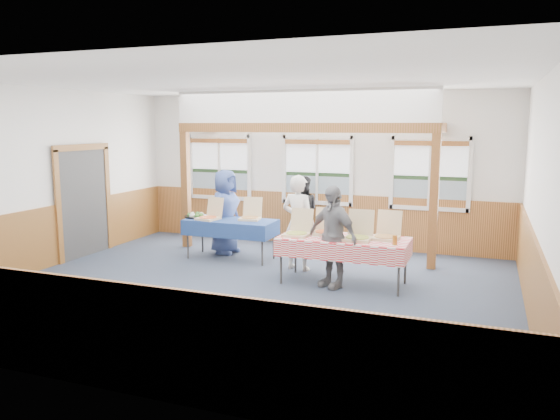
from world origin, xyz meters
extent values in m
plane|color=#262F3F|center=(0.00, 0.00, 0.00)|extent=(8.00, 8.00, 0.00)
plane|color=white|center=(0.00, 0.00, 3.20)|extent=(8.00, 8.00, 0.00)
plane|color=silver|center=(0.00, 3.50, 1.60)|extent=(8.00, 0.00, 8.00)
plane|color=silver|center=(0.00, -3.50, 1.60)|extent=(8.00, 0.00, 8.00)
plane|color=silver|center=(-4.00, 0.00, 1.60)|extent=(0.00, 8.00, 8.00)
plane|color=silver|center=(4.00, 0.00, 1.60)|extent=(0.00, 8.00, 8.00)
cube|color=brown|center=(0.00, 3.48, 0.55)|extent=(7.98, 0.05, 1.10)
cube|color=brown|center=(0.00, -3.48, 0.55)|extent=(7.98, 0.05, 1.10)
cube|color=brown|center=(-3.98, 0.00, 0.55)|extent=(0.05, 6.98, 1.10)
cube|color=brown|center=(3.98, 0.00, 0.55)|extent=(0.05, 6.98, 1.10)
cube|color=#363636|center=(-3.96, 0.90, 1.05)|extent=(0.06, 1.30, 2.10)
cube|color=silver|center=(-2.30, 3.44, 0.91)|extent=(1.52, 0.05, 0.08)
cube|color=silver|center=(-2.30, 3.44, 2.29)|extent=(1.52, 0.05, 0.08)
cube|color=silver|center=(-3.04, 3.44, 1.60)|extent=(0.08, 0.05, 1.46)
cube|color=silver|center=(-1.56, 3.44, 1.60)|extent=(0.08, 0.05, 1.46)
cube|color=silver|center=(-2.30, 3.44, 1.60)|extent=(0.05, 0.05, 1.30)
cube|color=gray|center=(-2.30, 3.48, 1.21)|extent=(1.40, 0.02, 0.52)
cube|color=#1C351A|center=(-2.30, 3.48, 1.51)|extent=(1.40, 0.02, 0.08)
cube|color=silver|center=(-2.30, 3.48, 1.90)|extent=(1.40, 0.02, 0.70)
cube|color=brown|center=(-2.30, 3.42, 2.19)|extent=(1.40, 0.07, 0.10)
cube|color=silver|center=(0.00, 3.44, 0.91)|extent=(1.52, 0.05, 0.08)
cube|color=silver|center=(0.00, 3.44, 2.29)|extent=(1.52, 0.05, 0.08)
cube|color=silver|center=(-0.74, 3.44, 1.60)|extent=(0.08, 0.05, 1.46)
cube|color=silver|center=(0.74, 3.44, 1.60)|extent=(0.08, 0.05, 1.46)
cube|color=silver|center=(0.00, 3.44, 1.60)|extent=(0.05, 0.05, 1.30)
cube|color=gray|center=(0.00, 3.48, 1.21)|extent=(1.40, 0.02, 0.52)
cube|color=#1C351A|center=(0.00, 3.48, 1.51)|extent=(1.40, 0.02, 0.08)
cube|color=silver|center=(0.00, 3.48, 1.90)|extent=(1.40, 0.02, 0.70)
cube|color=brown|center=(0.00, 3.42, 2.19)|extent=(1.40, 0.07, 0.10)
cube|color=silver|center=(2.30, 3.44, 0.91)|extent=(1.52, 0.05, 0.08)
cube|color=silver|center=(2.30, 3.44, 2.29)|extent=(1.52, 0.05, 0.08)
cube|color=silver|center=(1.56, 3.44, 1.60)|extent=(0.08, 0.05, 1.46)
cube|color=silver|center=(3.04, 3.44, 1.60)|extent=(0.08, 0.05, 1.46)
cube|color=silver|center=(2.30, 3.44, 1.60)|extent=(0.05, 0.05, 1.30)
cube|color=gray|center=(2.30, 3.48, 1.21)|extent=(1.40, 0.02, 0.52)
cube|color=#1C351A|center=(2.30, 3.48, 1.51)|extent=(1.40, 0.02, 0.08)
cube|color=silver|center=(2.30, 3.48, 1.90)|extent=(1.40, 0.02, 0.70)
cube|color=brown|center=(2.30, 3.42, 2.19)|extent=(1.40, 0.07, 0.10)
cube|color=brown|center=(-2.50, 2.30, 1.20)|extent=(0.15, 0.15, 2.40)
cube|color=brown|center=(2.50, 2.30, 1.20)|extent=(0.15, 0.15, 2.40)
cube|color=brown|center=(0.00, 2.30, 2.49)|extent=(5.15, 0.18, 0.18)
cylinder|color=#363636|center=(-1.95, 1.39, 0.36)|extent=(0.04, 0.04, 0.73)
cylinder|color=#363636|center=(-1.95, 1.96, 0.36)|extent=(0.04, 0.04, 0.73)
cylinder|color=#363636|center=(-0.40, 1.39, 0.36)|extent=(0.04, 0.04, 0.73)
cylinder|color=#363636|center=(-0.40, 1.96, 0.36)|extent=(0.04, 0.04, 0.73)
cube|color=#363636|center=(-1.17, 1.67, 0.73)|extent=(1.81, 1.32, 0.03)
cube|color=navy|center=(-1.17, 1.67, 0.75)|extent=(1.89, 1.40, 0.01)
cube|color=navy|center=(-1.17, 1.30, 0.61)|extent=(1.58, 0.72, 0.28)
cube|color=navy|center=(-1.17, 2.05, 0.61)|extent=(1.58, 0.72, 0.28)
cylinder|color=#363636|center=(0.32, 0.45, 0.36)|extent=(0.04, 0.04, 0.73)
cylinder|color=#363636|center=(0.32, 1.17, 0.36)|extent=(0.04, 0.04, 0.73)
cylinder|color=#363636|center=(2.20, 0.45, 0.36)|extent=(0.04, 0.04, 0.73)
cylinder|color=#363636|center=(2.20, 1.17, 0.36)|extent=(0.04, 0.04, 0.73)
cube|color=#363636|center=(1.26, 0.81, 0.73)|extent=(2.14, 1.28, 0.03)
cube|color=red|center=(1.26, 0.81, 0.75)|extent=(2.21, 1.35, 0.01)
cube|color=red|center=(1.26, 0.36, 0.61)|extent=(2.00, 0.49, 0.28)
cube|color=red|center=(1.26, 1.26, 0.61)|extent=(2.00, 0.49, 0.28)
cube|color=tan|center=(-1.57, 1.52, 0.78)|extent=(0.43, 0.43, 0.04)
cylinder|color=orange|center=(-1.57, 1.52, 0.81)|extent=(0.38, 0.38, 0.01)
cube|color=tan|center=(-1.53, 1.74, 0.98)|extent=(0.38, 0.16, 0.36)
cube|color=tan|center=(-0.82, 1.79, 0.78)|extent=(0.42, 0.42, 0.04)
cylinder|color=tan|center=(-0.82, 1.79, 0.81)|extent=(0.37, 0.37, 0.01)
cube|color=tan|center=(-0.86, 2.01, 0.98)|extent=(0.38, 0.15, 0.37)
cube|color=tan|center=(0.51, 0.67, 0.78)|extent=(0.40, 0.40, 0.04)
cylinder|color=gold|center=(0.51, 0.67, 0.81)|extent=(0.35, 0.35, 0.01)
cube|color=tan|center=(0.52, 0.90, 0.99)|extent=(0.39, 0.11, 0.38)
cube|color=tan|center=(0.91, 0.96, 0.78)|extent=(0.44, 0.44, 0.04)
cylinder|color=orange|center=(0.91, 0.96, 0.81)|extent=(0.38, 0.38, 0.01)
cube|color=tan|center=(0.87, 1.18, 0.99)|extent=(0.39, 0.15, 0.37)
cube|color=tan|center=(1.51, 0.69, 0.78)|extent=(0.42, 0.42, 0.05)
cylinder|color=gold|center=(1.51, 0.69, 0.81)|extent=(0.36, 0.36, 0.01)
cube|color=tan|center=(1.51, 0.94, 1.01)|extent=(0.41, 0.10, 0.41)
cube|color=tan|center=(1.91, 0.91, 0.78)|extent=(0.42, 0.42, 0.04)
cylinder|color=tan|center=(1.91, 0.91, 0.81)|extent=(0.37, 0.37, 0.01)
cube|color=tan|center=(1.92, 1.15, 1.00)|extent=(0.40, 0.12, 0.39)
cylinder|color=black|center=(-1.92, 1.67, 0.77)|extent=(0.43, 0.43, 0.03)
cylinder|color=silver|center=(-1.92, 1.67, 0.80)|extent=(0.10, 0.10, 0.04)
sphere|color=#3C722B|center=(-1.80, 1.67, 0.80)|extent=(0.10, 0.10, 0.10)
sphere|color=#B9B9A7|center=(-1.85, 1.77, 0.80)|extent=(0.10, 0.10, 0.10)
sphere|color=#3C722B|center=(-1.95, 1.79, 0.80)|extent=(0.10, 0.10, 0.10)
sphere|color=#B9B9A7|center=(-2.03, 1.72, 0.80)|extent=(0.10, 0.10, 0.10)
sphere|color=#3C722B|center=(-2.03, 1.62, 0.80)|extent=(0.10, 0.10, 0.10)
sphere|color=#B9B9A7|center=(-1.95, 1.56, 0.80)|extent=(0.10, 0.10, 0.10)
sphere|color=#3C722B|center=(-1.85, 1.58, 0.80)|extent=(0.10, 0.10, 0.10)
cylinder|color=#A25D1B|center=(2.11, 0.56, 0.83)|extent=(0.07, 0.07, 0.15)
imported|color=silver|center=(0.29, 1.39, 0.84)|extent=(0.68, 0.51, 1.69)
imported|color=black|center=(-0.22, 3.10, 0.75)|extent=(0.87, 0.76, 1.50)
imported|color=#3A4F91|center=(-1.48, 2.07, 0.84)|extent=(0.62, 0.87, 1.67)
imported|color=slate|center=(1.13, 0.59, 0.81)|extent=(1.02, 0.79, 1.62)
camera|label=1|loc=(3.35, -7.54, 2.55)|focal=35.00mm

